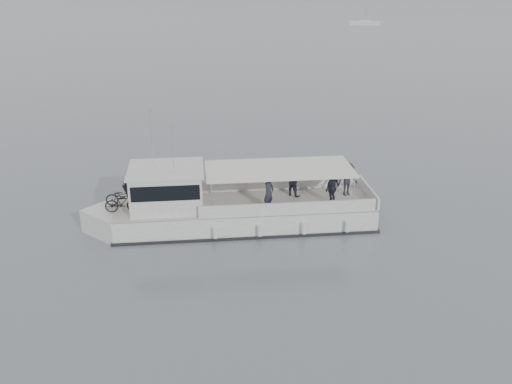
% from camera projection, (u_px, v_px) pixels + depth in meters
% --- Properties ---
extents(ground, '(1400.00, 1400.00, 0.00)m').
position_uv_depth(ground, '(264.00, 257.00, 22.25)').
color(ground, slate).
rests_on(ground, ground).
extents(tour_boat, '(12.07, 7.50, 5.28)m').
position_uv_depth(tour_boat, '(220.00, 207.00, 24.57)').
color(tour_boat, white).
rests_on(tour_boat, ground).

